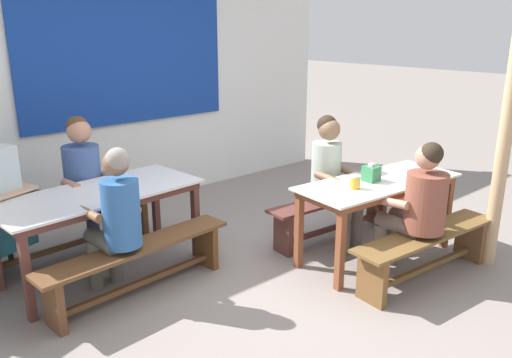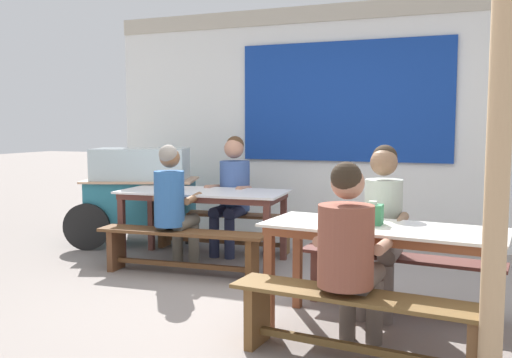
{
  "view_description": "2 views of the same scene",
  "coord_description": "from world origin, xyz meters",
  "px_view_note": "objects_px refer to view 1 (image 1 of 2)",
  "views": [
    {
      "loc": [
        -2.78,
        -2.88,
        2.1
      ],
      "look_at": [
        0.19,
        0.51,
        0.73
      ],
      "focal_mm": 35.97,
      "sensor_mm": 36.0,
      "label": 1
    },
    {
      "loc": [
        1.54,
        -4.07,
        1.43
      ],
      "look_at": [
        -0.32,
        0.62,
        0.93
      ],
      "focal_mm": 39.28,
      "sensor_mm": 36.0,
      "label": 2
    }
  ],
  "objects_px": {
    "person_center_facing": "(85,177)",
    "dining_table_far": "(99,200)",
    "person_left_back_turned": "(117,216)",
    "condiment_jar": "(355,182)",
    "person_near_front": "(418,204)",
    "person_right_near_table": "(332,174)",
    "dining_table_near": "(379,189)",
    "wooden_support_post": "(504,147)",
    "bench_near_front": "(426,248)",
    "tissue_box": "(371,173)",
    "bench_far_front": "(139,261)",
    "bench_near_back": "(334,211)",
    "bench_far_back": "(73,224)"
  },
  "relations": [
    {
      "from": "person_center_facing",
      "to": "dining_table_far",
      "type": "bearing_deg",
      "value": -102.0
    },
    {
      "from": "person_left_back_turned",
      "to": "condiment_jar",
      "type": "distance_m",
      "value": 1.98
    },
    {
      "from": "dining_table_far",
      "to": "person_near_front",
      "type": "bearing_deg",
      "value": -43.81
    },
    {
      "from": "person_right_near_table",
      "to": "condiment_jar",
      "type": "distance_m",
      "value": 0.57
    },
    {
      "from": "dining_table_near",
      "to": "wooden_support_post",
      "type": "relative_size",
      "value": 0.76
    },
    {
      "from": "bench_near_front",
      "to": "tissue_box",
      "type": "bearing_deg",
      "value": 91.76
    },
    {
      "from": "person_near_front",
      "to": "condiment_jar",
      "type": "xyz_separation_m",
      "value": [
        -0.24,
        0.47,
        0.12
      ]
    },
    {
      "from": "dining_table_near",
      "to": "condiment_jar",
      "type": "xyz_separation_m",
      "value": [
        -0.35,
        -0.0,
        0.14
      ]
    },
    {
      "from": "dining_table_far",
      "to": "bench_far_front",
      "type": "height_order",
      "value": "dining_table_far"
    },
    {
      "from": "person_left_back_turned",
      "to": "bench_far_front",
      "type": "bearing_deg",
      "value": -29.33
    },
    {
      "from": "bench_near_back",
      "to": "person_center_facing",
      "type": "xyz_separation_m",
      "value": [
        -1.98,
        1.32,
        0.45
      ]
    },
    {
      "from": "bench_far_front",
      "to": "bench_near_front",
      "type": "relative_size",
      "value": 1.05
    },
    {
      "from": "bench_far_front",
      "to": "person_near_front",
      "type": "height_order",
      "value": "person_near_front"
    },
    {
      "from": "bench_far_front",
      "to": "bench_near_back",
      "type": "bearing_deg",
      "value": -7.46
    },
    {
      "from": "tissue_box",
      "to": "bench_far_back",
      "type": "bearing_deg",
      "value": 136.95
    },
    {
      "from": "person_center_facing",
      "to": "person_left_back_turned",
      "type": "xyz_separation_m",
      "value": [
        -0.19,
        -0.99,
        -0.05
      ]
    },
    {
      "from": "bench_far_front",
      "to": "person_near_front",
      "type": "bearing_deg",
      "value": -34.5
    },
    {
      "from": "dining_table_far",
      "to": "bench_near_front",
      "type": "xyz_separation_m",
      "value": [
        1.99,
        -1.92,
        -0.39
      ]
    },
    {
      "from": "bench_far_back",
      "to": "wooden_support_post",
      "type": "xyz_separation_m",
      "value": [
        2.76,
        -2.69,
        0.79
      ]
    },
    {
      "from": "person_near_front",
      "to": "person_center_facing",
      "type": "relative_size",
      "value": 0.93
    },
    {
      "from": "dining_table_near",
      "to": "bench_far_back",
      "type": "height_order",
      "value": "dining_table_near"
    },
    {
      "from": "bench_far_back",
      "to": "condiment_jar",
      "type": "bearing_deg",
      "value": -48.12
    },
    {
      "from": "bench_far_front",
      "to": "bench_near_back",
      "type": "relative_size",
      "value": 1.07
    },
    {
      "from": "person_left_back_turned",
      "to": "dining_table_far",
      "type": "bearing_deg",
      "value": 80.75
    },
    {
      "from": "wooden_support_post",
      "to": "bench_near_back",
      "type": "bearing_deg",
      "value": 115.46
    },
    {
      "from": "person_near_front",
      "to": "condiment_jar",
      "type": "distance_m",
      "value": 0.54
    },
    {
      "from": "bench_far_front",
      "to": "person_left_back_turned",
      "type": "xyz_separation_m",
      "value": [
        -0.12,
        0.07,
        0.39
      ]
    },
    {
      "from": "person_right_near_table",
      "to": "person_near_front",
      "type": "bearing_deg",
      "value": -92.37
    },
    {
      "from": "person_right_near_table",
      "to": "tissue_box",
      "type": "bearing_deg",
      "value": -88.77
    },
    {
      "from": "bench_far_back",
      "to": "bench_near_back",
      "type": "bearing_deg",
      "value": -32.74
    },
    {
      "from": "dining_table_far",
      "to": "person_near_front",
      "type": "distance_m",
      "value": 2.66
    },
    {
      "from": "dining_table_far",
      "to": "person_right_near_table",
      "type": "relative_size",
      "value": 1.39
    },
    {
      "from": "dining_table_far",
      "to": "dining_table_near",
      "type": "height_order",
      "value": "same"
    },
    {
      "from": "bench_far_back",
      "to": "wooden_support_post",
      "type": "height_order",
      "value": "wooden_support_post"
    },
    {
      "from": "dining_table_far",
      "to": "wooden_support_post",
      "type": "bearing_deg",
      "value": -38.16
    },
    {
      "from": "bench_far_back",
      "to": "tissue_box",
      "type": "relative_size",
      "value": 10.66
    },
    {
      "from": "bench_near_back",
      "to": "bench_near_front",
      "type": "xyz_separation_m",
      "value": [
        -0.1,
        -1.1,
        0.0
      ]
    },
    {
      "from": "dining_table_near",
      "to": "bench_far_back",
      "type": "distance_m",
      "value": 2.86
    },
    {
      "from": "dining_table_far",
      "to": "tissue_box",
      "type": "xyz_separation_m",
      "value": [
        1.97,
        -1.33,
        0.14
      ]
    },
    {
      "from": "bench_far_front",
      "to": "tissue_box",
      "type": "distance_m",
      "value": 2.14
    },
    {
      "from": "bench_far_front",
      "to": "bench_near_front",
      "type": "bearing_deg",
      "value": -35.13
    },
    {
      "from": "dining_table_far",
      "to": "bench_near_front",
      "type": "distance_m",
      "value": 2.79
    },
    {
      "from": "person_center_facing",
      "to": "wooden_support_post",
      "type": "distance_m",
      "value": 3.73
    },
    {
      "from": "dining_table_far",
      "to": "bench_far_back",
      "type": "distance_m",
      "value": 0.67
    },
    {
      "from": "bench_near_back",
      "to": "dining_table_near",
      "type": "bearing_deg",
      "value": -95.29
    },
    {
      "from": "bench_near_front",
      "to": "person_left_back_turned",
      "type": "height_order",
      "value": "person_left_back_turned"
    },
    {
      "from": "dining_table_far",
      "to": "tissue_box",
      "type": "distance_m",
      "value": 2.38
    },
    {
      "from": "dining_table_near",
      "to": "person_left_back_turned",
      "type": "bearing_deg",
      "value": 157.28
    },
    {
      "from": "bench_near_back",
      "to": "tissue_box",
      "type": "relative_size",
      "value": 9.68
    },
    {
      "from": "person_right_near_table",
      "to": "wooden_support_post",
      "type": "height_order",
      "value": "wooden_support_post"
    }
  ]
}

